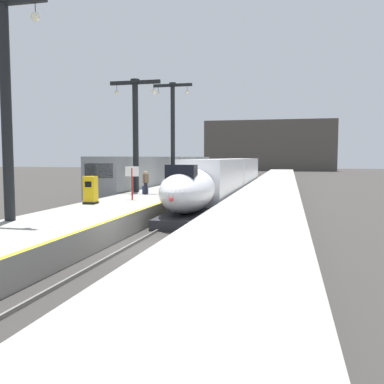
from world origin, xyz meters
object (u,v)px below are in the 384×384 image
(highspeed_train_main, at_px, (227,177))
(station_column_near, at_px, (5,88))
(station_column_far, at_px, (173,124))
(departure_info_board, at_px, (132,176))
(regional_train_adjacent, at_px, (168,171))
(passenger_near_edge, at_px, (146,181))
(rolling_suitcase, at_px, (145,190))
(station_column_mid, at_px, (135,124))
(ticket_machine_yellow, at_px, (91,191))

(highspeed_train_main, height_order, station_column_near, station_column_near)
(station_column_far, xyz_separation_m, departure_info_board, (1.81, -16.15, -4.53))
(regional_train_adjacent, bearing_deg, station_column_near, -85.99)
(passenger_near_edge, bearing_deg, station_column_near, -95.95)
(station_column_near, relative_size, rolling_suitcase, 9.46)
(station_column_near, bearing_deg, regional_train_adjacent, 94.01)
(highspeed_train_main, height_order, rolling_suitcase, highspeed_train_main)
(station_column_near, bearing_deg, rolling_suitcase, 84.85)
(regional_train_adjacent, relative_size, station_column_far, 3.60)
(regional_train_adjacent, height_order, passenger_near_edge, regional_train_adjacent)
(regional_train_adjacent, xyz_separation_m, station_column_far, (2.20, -5.57, 4.96))
(rolling_suitcase, xyz_separation_m, departure_info_board, (0.57, -4.12, 1.20))
(station_column_mid, bearing_deg, ticket_machine_yellow, -87.61)
(regional_train_adjacent, xyz_separation_m, passenger_near_edge, (3.60, -17.93, -0.09))
(highspeed_train_main, distance_m, rolling_suitcase, 10.54)
(station_column_mid, xyz_separation_m, rolling_suitcase, (1.24, -1.41, -4.92))
(passenger_near_edge, xyz_separation_m, departure_info_board, (0.41, -3.79, 0.52))
(highspeed_train_main, relative_size, ticket_machine_yellow, 24.21)
(departure_info_board, bearing_deg, highspeed_train_main, 73.21)
(station_column_near, distance_m, departure_info_board, 10.65)
(station_column_near, bearing_deg, ticket_machine_yellow, 87.06)
(station_column_mid, height_order, station_column_far, station_column_far)
(regional_train_adjacent, bearing_deg, rolling_suitcase, -78.93)
(highspeed_train_main, relative_size, passenger_near_edge, 22.92)
(passenger_near_edge, bearing_deg, highspeed_train_main, 65.27)
(station_column_far, height_order, passenger_near_edge, station_column_far)
(station_column_far, relative_size, ticket_machine_yellow, 6.35)
(passenger_near_edge, height_order, rolling_suitcase, passenger_near_edge)
(station_column_mid, bearing_deg, station_column_far, 90.00)
(departure_info_board, bearing_deg, regional_train_adjacent, 100.46)
(rolling_suitcase, bearing_deg, station_column_far, 95.90)
(station_column_near, xyz_separation_m, station_column_mid, (-0.00, 15.20, -0.36))
(regional_train_adjacent, xyz_separation_m, departure_info_board, (4.01, -21.72, 0.43))
(station_column_far, xyz_separation_m, rolling_suitcase, (1.24, -12.03, -5.73))
(station_column_mid, relative_size, rolling_suitcase, 8.78)
(passenger_near_edge, height_order, ticket_machine_yellow, passenger_near_edge)
(highspeed_train_main, height_order, station_column_mid, station_column_mid)
(station_column_far, bearing_deg, regional_train_adjacent, 111.55)
(highspeed_train_main, bearing_deg, station_column_near, -104.26)
(passenger_near_edge, bearing_deg, rolling_suitcase, 115.56)
(regional_train_adjacent, distance_m, station_column_mid, 16.86)
(station_column_near, bearing_deg, station_column_mid, 90.00)
(rolling_suitcase, bearing_deg, passenger_near_edge, -64.44)
(highspeed_train_main, xyz_separation_m, station_column_far, (-5.90, 2.60, 5.17))
(station_column_mid, relative_size, passenger_near_edge, 5.10)
(highspeed_train_main, distance_m, station_column_mid, 10.87)
(station_column_far, distance_m, passenger_near_edge, 13.43)
(regional_train_adjacent, height_order, station_column_far, station_column_far)
(highspeed_train_main, relative_size, rolling_suitcase, 39.45)
(station_column_mid, bearing_deg, departure_info_board, -71.87)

